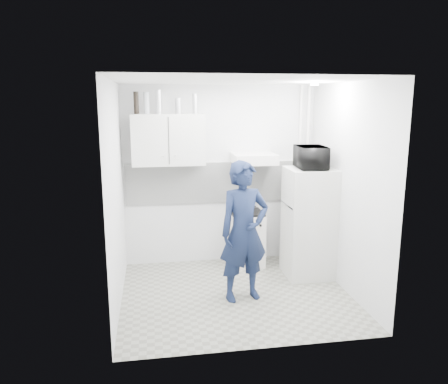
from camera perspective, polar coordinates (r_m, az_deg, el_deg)
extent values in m
plane|color=gray|center=(5.62, 1.53, -13.18)|extent=(2.80, 2.80, 0.00)
plane|color=white|center=(5.10, 1.69, 14.36)|extent=(2.80, 2.80, 0.00)
plane|color=silver|center=(6.41, -0.51, 2.17)|extent=(2.80, 0.00, 2.80)
plane|color=silver|center=(5.13, -13.94, -0.61)|extent=(0.00, 2.60, 2.60)
plane|color=silver|center=(5.64, 15.72, 0.39)|extent=(0.00, 2.60, 2.60)
imported|color=#131C38|center=(5.22, 2.63, -5.18)|extent=(0.69, 0.53, 1.70)
cube|color=white|center=(6.45, 2.90, -6.14)|extent=(0.48, 0.48, 0.77)
cube|color=silver|center=(6.07, 10.99, -3.95)|extent=(0.63, 0.63, 1.49)
cube|color=black|center=(6.34, 2.94, -2.69)|extent=(0.46, 0.46, 0.03)
cylinder|color=silver|center=(6.27, 2.22, -2.24)|extent=(0.19, 0.19, 0.10)
imported|color=black|center=(5.90, 11.33, 4.46)|extent=(0.56, 0.40, 0.30)
cylinder|color=black|center=(6.08, -11.39, 11.34)|extent=(0.07, 0.07, 0.30)
cylinder|color=#B2B7BC|center=(6.08, -10.11, 11.36)|extent=(0.08, 0.08, 0.29)
cylinder|color=silver|center=(6.08, -8.55, 11.56)|extent=(0.08, 0.08, 0.32)
cylinder|color=silver|center=(6.09, -6.02, 11.11)|extent=(0.08, 0.08, 0.21)
cylinder|color=silver|center=(6.10, -3.84, 11.42)|extent=(0.07, 0.07, 0.27)
cube|color=silver|center=(6.10, -7.29, 6.79)|extent=(1.00, 0.35, 0.70)
cube|color=white|center=(6.22, 3.95, 4.36)|extent=(0.60, 0.50, 0.14)
cube|color=white|center=(6.42, -0.49, 1.27)|extent=(2.74, 0.03, 0.60)
cylinder|color=white|center=(6.66, 10.72, 2.32)|extent=(0.05, 0.05, 2.60)
cylinder|color=white|center=(6.62, 9.75, 2.30)|extent=(0.04, 0.04, 2.60)
cylinder|color=white|center=(5.56, 11.73, 13.60)|extent=(0.10, 0.10, 0.02)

